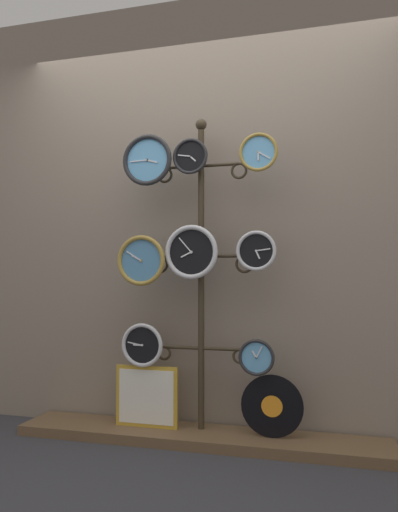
{
  "coord_description": "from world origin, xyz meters",
  "views": [
    {
      "loc": [
        0.79,
        -2.52,
        0.96
      ],
      "look_at": [
        0.0,
        0.36,
        1.09
      ],
      "focal_mm": 35.0,
      "sensor_mm": 36.0,
      "label": 1
    }
  ],
  "objects_px": {
    "clock_middle_left": "(141,261)",
    "picture_frame": "(147,396)",
    "clock_middle_right": "(256,251)",
    "vinyl_record": "(272,406)",
    "display_stand": "(201,324)",
    "clock_bottom_right": "(257,357)",
    "clock_bottom_left": "(142,345)",
    "clock_top_center": "(190,157)",
    "clock_top_left": "(147,160)",
    "clock_middle_center": "(191,252)",
    "clock_top_right": "(259,152)"
  },
  "relations": [
    {
      "from": "clock_bottom_left",
      "to": "vinyl_record",
      "type": "relative_size",
      "value": 0.75
    },
    {
      "from": "clock_middle_right",
      "to": "picture_frame",
      "type": "relative_size",
      "value": 0.59
    },
    {
      "from": "clock_middle_left",
      "to": "clock_bottom_left",
      "type": "height_order",
      "value": "clock_middle_left"
    },
    {
      "from": "clock_middle_center",
      "to": "picture_frame",
      "type": "bearing_deg",
      "value": 174.72
    },
    {
      "from": "clock_middle_left",
      "to": "picture_frame",
      "type": "distance_m",
      "value": 0.83
    },
    {
      "from": "picture_frame",
      "to": "clock_bottom_left",
      "type": "bearing_deg",
      "value": -137.84
    },
    {
      "from": "picture_frame",
      "to": "clock_middle_left",
      "type": "bearing_deg",
      "value": -108.99
    },
    {
      "from": "clock_middle_right",
      "to": "vinyl_record",
      "type": "bearing_deg",
      "value": 6.37
    },
    {
      "from": "clock_middle_right",
      "to": "clock_bottom_left",
      "type": "distance_m",
      "value": 0.9
    },
    {
      "from": "clock_top_left",
      "to": "clock_middle_center",
      "type": "distance_m",
      "value": 0.63
    },
    {
      "from": "clock_top_left",
      "to": "clock_bottom_right",
      "type": "bearing_deg",
      "value": 1.13
    },
    {
      "from": "display_stand",
      "to": "vinyl_record",
      "type": "bearing_deg",
      "value": -8.5
    },
    {
      "from": "display_stand",
      "to": "clock_bottom_right",
      "type": "distance_m",
      "value": 0.4
    },
    {
      "from": "clock_top_left",
      "to": "clock_top_center",
      "type": "distance_m",
      "value": 0.27
    },
    {
      "from": "clock_top_left",
      "to": "clock_bottom_left",
      "type": "xyz_separation_m",
      "value": [
        -0.04,
        0.03,
        -1.13
      ]
    },
    {
      "from": "clock_top_right",
      "to": "clock_bottom_right",
      "type": "xyz_separation_m",
      "value": [
        -0.02,
        0.01,
        -1.17
      ]
    },
    {
      "from": "display_stand",
      "to": "clock_top_right",
      "type": "relative_size",
      "value": 8.58
    },
    {
      "from": "clock_middle_right",
      "to": "display_stand",
      "type": "bearing_deg",
      "value": 168.02
    },
    {
      "from": "clock_top_left",
      "to": "clock_bottom_left",
      "type": "distance_m",
      "value": 1.13
    },
    {
      "from": "clock_middle_left",
      "to": "clock_bottom_right",
      "type": "relative_size",
      "value": 1.49
    },
    {
      "from": "clock_top_center",
      "to": "clock_middle_left",
      "type": "height_order",
      "value": "clock_top_center"
    },
    {
      "from": "clock_middle_right",
      "to": "clock_top_left",
      "type": "bearing_deg",
      "value": -177.15
    },
    {
      "from": "display_stand",
      "to": "picture_frame",
      "type": "xyz_separation_m",
      "value": [
        -0.33,
        -0.06,
        -0.44
      ]
    },
    {
      "from": "clock_bottom_left",
      "to": "clock_middle_left",
      "type": "bearing_deg",
      "value": -84.67
    },
    {
      "from": "clock_top_center",
      "to": "clock_top_right",
      "type": "relative_size",
      "value": 0.96
    },
    {
      "from": "clock_bottom_right",
      "to": "picture_frame",
      "type": "height_order",
      "value": "clock_bottom_right"
    },
    {
      "from": "display_stand",
      "to": "picture_frame",
      "type": "height_order",
      "value": "display_stand"
    },
    {
      "from": "clock_middle_center",
      "to": "vinyl_record",
      "type": "relative_size",
      "value": 0.92
    },
    {
      "from": "clock_middle_left",
      "to": "vinyl_record",
      "type": "height_order",
      "value": "clock_middle_left"
    },
    {
      "from": "clock_top_center",
      "to": "display_stand",
      "type": "bearing_deg",
      "value": 59.96
    },
    {
      "from": "vinyl_record",
      "to": "picture_frame",
      "type": "xyz_separation_m",
      "value": [
        -0.76,
        0.01,
        0.01
      ]
    },
    {
      "from": "clock_top_left",
      "to": "clock_middle_center",
      "type": "relative_size",
      "value": 0.97
    },
    {
      "from": "picture_frame",
      "to": "display_stand",
      "type": "bearing_deg",
      "value": 10.14
    },
    {
      "from": "clock_top_center",
      "to": "clock_bottom_left",
      "type": "height_order",
      "value": "clock_top_center"
    },
    {
      "from": "clock_top_right",
      "to": "clock_bottom_left",
      "type": "relative_size",
      "value": 0.86
    },
    {
      "from": "display_stand",
      "to": "clock_top_center",
      "type": "height_order",
      "value": "display_stand"
    },
    {
      "from": "clock_top_right",
      "to": "clock_middle_right",
      "type": "relative_size",
      "value": 0.97
    },
    {
      "from": "clock_middle_right",
      "to": "clock_bottom_right",
      "type": "relative_size",
      "value": 1.13
    },
    {
      "from": "clock_middle_right",
      "to": "vinyl_record",
      "type": "distance_m",
      "value": 0.89
    },
    {
      "from": "clock_bottom_right",
      "to": "clock_middle_right",
      "type": "bearing_deg",
      "value": 95.45
    },
    {
      "from": "clock_middle_left",
      "to": "picture_frame",
      "type": "bearing_deg",
      "value": 71.01
    },
    {
      "from": "clock_middle_right",
      "to": "picture_frame",
      "type": "distance_m",
      "value": 1.11
    },
    {
      "from": "clock_top_left",
      "to": "vinyl_record",
      "type": "distance_m",
      "value": 1.62
    },
    {
      "from": "clock_top_right",
      "to": "clock_bottom_left",
      "type": "distance_m",
      "value": 1.34
    },
    {
      "from": "clock_middle_center",
      "to": "vinyl_record",
      "type": "height_order",
      "value": "clock_middle_center"
    },
    {
      "from": "vinyl_record",
      "to": "clock_top_left",
      "type": "bearing_deg",
      "value": -176.75
    },
    {
      "from": "clock_bottom_left",
      "to": "vinyl_record",
      "type": "distance_m",
      "value": 0.84
    },
    {
      "from": "display_stand",
      "to": "clock_middle_center",
      "type": "height_order",
      "value": "display_stand"
    },
    {
      "from": "display_stand",
      "to": "clock_middle_center",
      "type": "relative_size",
      "value": 5.97
    },
    {
      "from": "display_stand",
      "to": "clock_top_left",
      "type": "distance_m",
      "value": 1.05
    }
  ]
}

